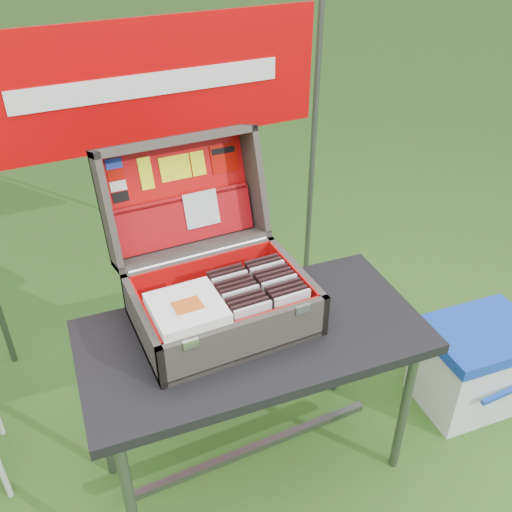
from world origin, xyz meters
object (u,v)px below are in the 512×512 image
cooler (474,365)px  table (253,406)px  suitcase (214,250)px  cardboard_box (339,328)px

cooler → table: bearing=-179.7°
cooler → suitcase: bearing=173.0°
suitcase → cardboard_box: size_ratio=1.56×
table → cardboard_box: 0.80m
cooler → cardboard_box: cooler is taller
cooler → cardboard_box: (-0.40, 0.50, -0.02)m
table → suitcase: bearing=119.4°
table → cooler: 1.08m
suitcase → table: bearing=-64.8°
suitcase → cardboard_box: suitcase is taller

